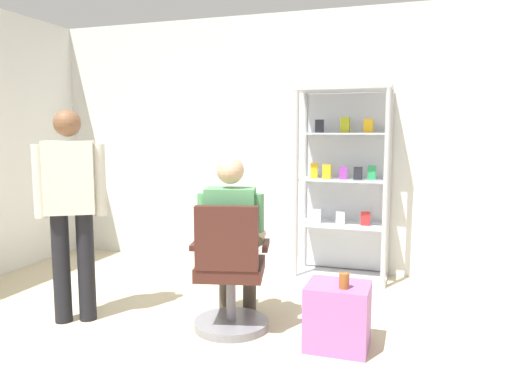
{
  "coord_description": "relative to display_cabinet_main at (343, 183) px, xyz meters",
  "views": [
    {
      "loc": [
        1.08,
        -2.1,
        1.46
      ],
      "look_at": [
        -0.1,
        1.48,
        1.0
      ],
      "focal_mm": 34.15,
      "sensor_mm": 36.0,
      "label": 1
    }
  ],
  "objects": [
    {
      "name": "display_cabinet_main",
      "position": [
        0.0,
        0.0,
        0.0
      ],
      "size": [
        0.9,
        0.45,
        1.9
      ],
      "color": "#B7B7BC",
      "rests_on": "ground"
    },
    {
      "name": "standing_customer",
      "position": [
        -1.8,
        -1.82,
        -0.03
      ],
      "size": [
        0.46,
        0.38,
        1.63
      ],
      "color": "black",
      "rests_on": "ground"
    },
    {
      "name": "back_wall",
      "position": [
        -0.4,
        0.24,
        0.39
      ],
      "size": [
        6.0,
        0.1,
        2.7
      ],
      "primitive_type": "cube",
      "color": "silver",
      "rests_on": "ground"
    },
    {
      "name": "seated_shopkeeper",
      "position": [
        -0.62,
        -1.48,
        -0.25
      ],
      "size": [
        0.55,
        0.62,
        1.29
      ],
      "color": "#3F382D",
      "rests_on": "ground"
    },
    {
      "name": "office_chair",
      "position": [
        -0.58,
        -1.64,
        -0.57
      ],
      "size": [
        0.61,
        0.58,
        0.96
      ],
      "color": "slate",
      "rests_on": "ground"
    },
    {
      "name": "tea_glass",
      "position": [
        0.26,
        -1.73,
        -0.47
      ],
      "size": [
        0.07,
        0.07,
        0.1
      ],
      "primitive_type": "cylinder",
      "color": "brown",
      "rests_on": "storage_crate"
    },
    {
      "name": "storage_crate",
      "position": [
        0.21,
        -1.66,
        -0.74
      ],
      "size": [
        0.42,
        0.36,
        0.44
      ],
      "primitive_type": "cube",
      "color": "#9E599E",
      "rests_on": "ground"
    }
  ]
}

